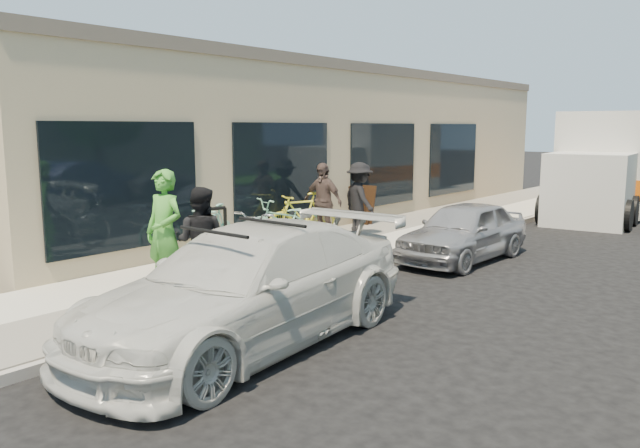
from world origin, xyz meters
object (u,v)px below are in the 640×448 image
Objects in this scene: sandwich_board at (360,205)px; moving_truck at (606,170)px; bystander_b at (323,202)px; cruiser_bike_b at (286,221)px; bike_rack at (211,228)px; woman_rider at (165,232)px; sedan_white at (248,287)px; cruiser_bike_c at (302,216)px; bystander_a at (360,199)px; tandem_bike at (271,241)px; cruiser_bike_a at (213,232)px; man_standing at (201,241)px; sedan_silver at (463,231)px.

sandwich_board is 0.15× the size of moving_truck.
cruiser_bike_b is at bearing -114.98° from bystander_b.
sandwich_board is 3.26m from cruiser_bike_b.
sandwich_board is at bearing 93.27° from bike_rack.
woman_rider is 4.98m from bystander_b.
sedan_white is 2.27m from woman_rider.
moving_truck reaches higher than bystander_b.
bystander_a is at bearing 81.16° from cruiser_bike_c.
tandem_bike is at bearing -67.21° from bystander_b.
cruiser_bike_a is at bearing -98.85° from bystander_b.
woman_rider is at bearing -79.29° from cruiser_bike_a.
man_standing is at bearing -98.11° from tandem_bike.
tandem_bike is at bearing -105.25° from moving_truck.
bystander_a is (-0.70, 5.87, -0.09)m from woman_rider.
bike_rack is at bearing 160.89° from tandem_bike.
bike_rack is at bearing -78.21° from cruiser_bike_b.
cruiser_bike_c reaches higher than cruiser_bike_b.
bystander_a is (-0.98, 3.91, 0.28)m from tandem_bike.
moving_truck is 14.36m from woman_rider.
bystander_a reaches higher than cruiser_bike_a.
moving_truck is (0.29, 8.59, 0.76)m from sedan_silver.
woman_rider is 1.06× the size of cruiser_bike_c.
cruiser_bike_c is at bearing 88.16° from bike_rack.
bystander_b is at bearing 51.72° from cruiser_bike_c.
sedan_white is at bearing -16.46° from woman_rider.
cruiser_bike_b is 0.54m from cruiser_bike_c.
bystander_a reaches higher than sedan_silver.
sedan_silver is 5.52m from man_standing.
bike_rack is at bearing -133.30° from sedan_silver.
sedan_white is 6.20m from bystander_b.
man_standing reaches higher than sedan_silver.
bystander_b reaches higher than sandwich_board.
bystander_b is (-3.17, 5.32, 0.29)m from sedan_white.
cruiser_bike_b is 0.93m from bystander_b.
sedan_silver is (3.76, -1.76, -0.06)m from sandwich_board.
cruiser_bike_a is at bearing 160.17° from tandem_bike.
moving_truck is 12.62m from cruiser_bike_a.
cruiser_bike_c is at bearing -116.81° from moving_truck.
woman_rider is (1.43, -2.11, 0.34)m from bike_rack.
man_standing is 2.62m from cruiser_bike_a.
cruiser_bike_a is (-3.70, -12.04, -0.69)m from moving_truck.
tandem_bike is at bearing 129.23° from bystander_a.
sandwich_board is (-0.30, 5.22, -0.09)m from bike_rack.
cruiser_bike_b is (-1.61, 2.13, -0.06)m from tandem_bike.
bystander_b is at bearing -115.27° from moving_truck.
bike_rack is 0.56× the size of cruiser_bike_c.
bystander_a is (0.65, 1.24, 0.31)m from cruiser_bike_c.
man_standing is 4.72m from cruiser_bike_c.
woman_rider is (-2.32, -14.17, -0.27)m from moving_truck.
cruiser_bike_c is at bearing -162.81° from sedan_silver.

